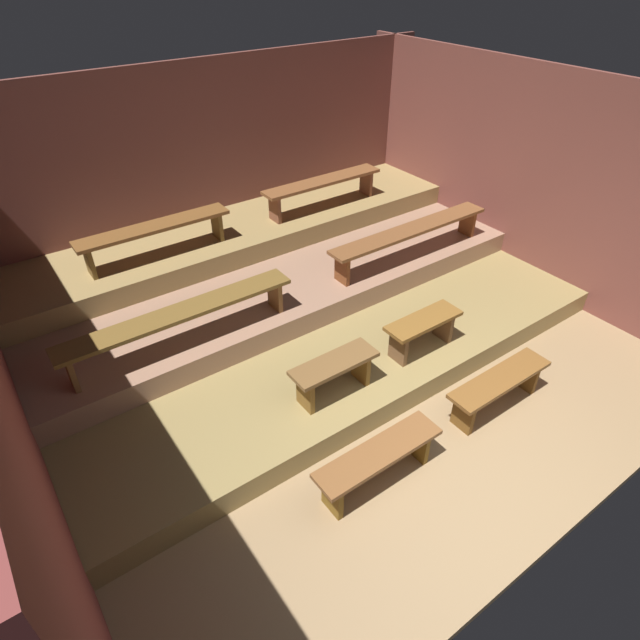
{
  "coord_description": "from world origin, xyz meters",
  "views": [
    {
      "loc": [
        -2.87,
        -1.21,
        3.86
      ],
      "look_at": [
        -0.25,
        2.43,
        0.59
      ],
      "focal_mm": 29.74,
      "sensor_mm": 36.0,
      "label": 1
    }
  ],
  "objects_px": {
    "bench_lower_right": "(423,327)",
    "bench_upper_left": "(155,231)",
    "bench_middle_left": "(180,317)",
    "bench_upper_right": "(323,185)",
    "bench_lower_left": "(334,370)",
    "bench_middle_right": "(411,233)",
    "bench_floor_right": "(499,385)",
    "bench_floor_left": "(378,458)"
  },
  "relations": [
    {
      "from": "bench_floor_left",
      "to": "bench_lower_left",
      "type": "height_order",
      "value": "bench_lower_left"
    },
    {
      "from": "bench_middle_left",
      "to": "bench_middle_right",
      "type": "xyz_separation_m",
      "value": [
        3.07,
        0.0,
        0.0
      ]
    },
    {
      "from": "bench_upper_left",
      "to": "bench_lower_left",
      "type": "bearing_deg",
      "value": -76.83
    },
    {
      "from": "bench_floor_right",
      "to": "bench_lower_left",
      "type": "distance_m",
      "value": 1.64
    },
    {
      "from": "bench_floor_right",
      "to": "bench_middle_left",
      "type": "distance_m",
      "value": 3.18
    },
    {
      "from": "bench_floor_left",
      "to": "bench_upper_right",
      "type": "bearing_deg",
      "value": 60.8
    },
    {
      "from": "bench_lower_left",
      "to": "bench_upper_left",
      "type": "distance_m",
      "value": 2.76
    },
    {
      "from": "bench_floor_left",
      "to": "bench_lower_right",
      "type": "relative_size",
      "value": 1.38
    },
    {
      "from": "bench_floor_right",
      "to": "bench_middle_right",
      "type": "xyz_separation_m",
      "value": [
        0.76,
        2.12,
        0.55
      ]
    },
    {
      "from": "bench_upper_left",
      "to": "bench_lower_right",
      "type": "bearing_deg",
      "value": -56.08
    },
    {
      "from": "bench_middle_right",
      "to": "bench_upper_left",
      "type": "distance_m",
      "value": 3.08
    },
    {
      "from": "bench_lower_left",
      "to": "bench_middle_right",
      "type": "bearing_deg",
      "value": 30.26
    },
    {
      "from": "bench_lower_right",
      "to": "bench_middle_left",
      "type": "distance_m",
      "value": 2.47
    },
    {
      "from": "bench_floor_right",
      "to": "bench_middle_right",
      "type": "bearing_deg",
      "value": 70.27
    },
    {
      "from": "bench_floor_left",
      "to": "bench_floor_right",
      "type": "relative_size",
      "value": 1.0
    },
    {
      "from": "bench_floor_right",
      "to": "bench_upper_left",
      "type": "bearing_deg",
      "value": 119.2
    },
    {
      "from": "bench_lower_right",
      "to": "bench_upper_right",
      "type": "bearing_deg",
      "value": 76.83
    },
    {
      "from": "bench_middle_left",
      "to": "bench_upper_right",
      "type": "height_order",
      "value": "bench_upper_right"
    },
    {
      "from": "bench_floor_left",
      "to": "bench_upper_left",
      "type": "relative_size",
      "value": 0.67
    },
    {
      "from": "bench_floor_right",
      "to": "bench_lower_right",
      "type": "relative_size",
      "value": 1.38
    },
    {
      "from": "bench_floor_right",
      "to": "bench_middle_right",
      "type": "relative_size",
      "value": 0.5
    },
    {
      "from": "bench_floor_left",
      "to": "bench_floor_right",
      "type": "distance_m",
      "value": 1.55
    },
    {
      "from": "bench_floor_left",
      "to": "bench_floor_right",
      "type": "xyz_separation_m",
      "value": [
        1.55,
        0.0,
        0.0
      ]
    },
    {
      "from": "bench_middle_right",
      "to": "bench_upper_right",
      "type": "xyz_separation_m",
      "value": [
        -0.34,
        1.4,
        0.25
      ]
    },
    {
      "from": "bench_lower_right",
      "to": "bench_upper_left",
      "type": "height_order",
      "value": "bench_upper_left"
    },
    {
      "from": "bench_upper_left",
      "to": "bench_upper_right",
      "type": "relative_size",
      "value": 1.0
    },
    {
      "from": "bench_floor_left",
      "to": "bench_lower_left",
      "type": "xyz_separation_m",
      "value": [
        0.2,
        0.89,
        0.25
      ]
    },
    {
      "from": "bench_lower_right",
      "to": "bench_upper_right",
      "type": "relative_size",
      "value": 0.49
    },
    {
      "from": "bench_lower_left",
      "to": "bench_upper_right",
      "type": "relative_size",
      "value": 0.49
    },
    {
      "from": "bench_floor_left",
      "to": "bench_lower_left",
      "type": "bearing_deg",
      "value": 77.48
    },
    {
      "from": "bench_lower_left",
      "to": "bench_upper_left",
      "type": "xyz_separation_m",
      "value": [
        -0.62,
        2.64,
        0.55
      ]
    },
    {
      "from": "bench_floor_right",
      "to": "bench_upper_left",
      "type": "distance_m",
      "value": 4.12
    },
    {
      "from": "bench_floor_left",
      "to": "bench_middle_left",
      "type": "bearing_deg",
      "value": 109.73
    },
    {
      "from": "bench_floor_left",
      "to": "bench_lower_right",
      "type": "height_order",
      "value": "bench_lower_right"
    },
    {
      "from": "bench_upper_right",
      "to": "bench_floor_left",
      "type": "bearing_deg",
      "value": -119.2
    },
    {
      "from": "bench_lower_left",
      "to": "bench_middle_right",
      "type": "distance_m",
      "value": 2.47
    },
    {
      "from": "bench_middle_left",
      "to": "bench_upper_right",
      "type": "xyz_separation_m",
      "value": [
        2.73,
        1.4,
        0.25
      ]
    },
    {
      "from": "bench_middle_left",
      "to": "bench_upper_right",
      "type": "bearing_deg",
      "value": 27.2
    },
    {
      "from": "bench_floor_left",
      "to": "bench_middle_right",
      "type": "bearing_deg",
      "value": 42.55
    },
    {
      "from": "bench_floor_right",
      "to": "bench_upper_left",
      "type": "height_order",
      "value": "bench_upper_left"
    },
    {
      "from": "bench_middle_left",
      "to": "bench_upper_right",
      "type": "distance_m",
      "value": 3.08
    },
    {
      "from": "bench_middle_left",
      "to": "bench_upper_left",
      "type": "bearing_deg",
      "value": 76.34
    }
  ]
}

